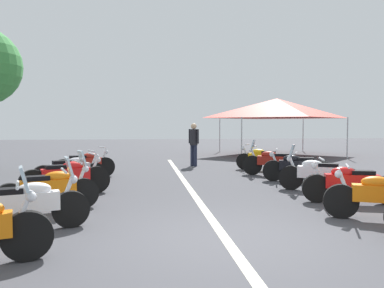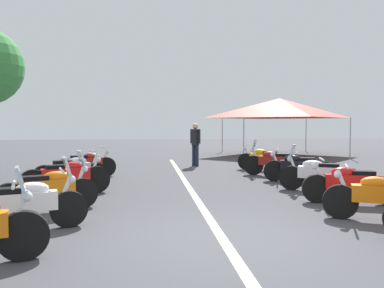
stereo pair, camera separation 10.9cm
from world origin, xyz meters
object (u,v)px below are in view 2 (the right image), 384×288
bystander_0 (195,141)px  motorcycle_left_row_1 (22,204)px  motorcycle_left_row_3 (67,176)px  motorcycle_right_row_2 (351,183)px  motorcycle_left_row_4 (71,170)px  motorcycle_right_row_4 (298,167)px  event_tent (279,108)px  motorcycle_left_row_5 (86,164)px  motorcycle_right_row_6 (264,159)px  motorcycle_right_row_5 (275,162)px  motorcycle_right_row_3 (319,174)px  motorcycle_left_row_2 (49,188)px

bystander_0 → motorcycle_left_row_1: bearing=25.0°
motorcycle_left_row_3 → motorcycle_right_row_2: bearing=-37.0°
motorcycle_left_row_3 → bystander_0: bystander_0 is taller
motorcycle_left_row_4 → motorcycle_right_row_2: 7.27m
motorcycle_right_row_4 → event_tent: size_ratio=0.33×
motorcycle_right_row_2 → motorcycle_left_row_5: bearing=-20.0°
motorcycle_left_row_3 → motorcycle_left_row_4: bearing=74.7°
motorcycle_left_row_3 → motorcycle_right_row_4: (1.46, -6.47, -0.01)m
motorcycle_left_row_5 → motorcycle_right_row_6: size_ratio=1.02×
motorcycle_left_row_5 → bystander_0: bystander_0 is taller
motorcycle_right_row_4 → motorcycle_right_row_5: (1.44, 0.25, 0.02)m
motorcycle_right_row_6 → motorcycle_left_row_4: bearing=54.5°
motorcycle_right_row_3 → event_tent: bearing=-74.7°
motorcycle_right_row_2 → motorcycle_right_row_5: (4.65, 0.15, 0.02)m
motorcycle_right_row_2 → motorcycle_right_row_3: motorcycle_right_row_3 is taller
motorcycle_left_row_2 → motorcycle_left_row_4: size_ratio=0.98×
motorcycle_left_row_2 → motorcycle_right_row_2: bearing=-23.0°
motorcycle_left_row_1 → motorcycle_left_row_2: 1.48m
motorcycle_left_row_4 → motorcycle_left_row_5: 1.65m
motorcycle_left_row_2 → motorcycle_right_row_3: 6.52m
motorcycle_right_row_4 → motorcycle_right_row_6: bearing=-67.8°
motorcycle_left_row_1 → motorcycle_left_row_4: (4.66, 0.13, -0.01)m
motorcycle_left_row_1 → motorcycle_left_row_4: bearing=73.8°
motorcycle_left_row_3 → bystander_0: size_ratio=1.16×
motorcycle_right_row_3 → bystander_0: bystander_0 is taller
motorcycle_left_row_3 → motorcycle_right_row_6: motorcycle_left_row_3 is taller
motorcycle_left_row_3 → motorcycle_left_row_4: (1.43, 0.16, -0.02)m
motorcycle_left_row_1 → event_tent: size_ratio=0.34×
motorcycle_left_row_3 → bystander_0: 7.35m
motorcycle_left_row_3 → motorcycle_right_row_5: motorcycle_right_row_5 is taller
motorcycle_left_row_4 → motorcycle_right_row_2: bearing=-48.5°
motorcycle_right_row_4 → motorcycle_right_row_5: 1.46m
motorcycle_right_row_2 → bystander_0: 8.33m
motorcycle_left_row_1 → motorcycle_right_row_5: 8.76m
motorcycle_left_row_4 → motorcycle_right_row_5: bearing=-9.6°
motorcycle_left_row_5 → motorcycle_right_row_2: size_ratio=0.91×
motorcycle_left_row_5 → motorcycle_right_row_2: (-4.83, -6.38, -0.01)m
motorcycle_left_row_4 → motorcycle_right_row_3: (-1.64, -6.51, 0.01)m
motorcycle_left_row_1 → motorcycle_right_row_2: 6.58m
motorcycle_left_row_3 → motorcycle_right_row_5: bearing=3.3°
motorcycle_left_row_3 → motorcycle_right_row_2: (-1.75, -6.38, -0.02)m
motorcycle_left_row_4 → motorcycle_left_row_1: bearing=-111.0°
motorcycle_right_row_2 → event_tent: bearing=-85.6°
motorcycle_right_row_2 → motorcycle_right_row_6: bearing=-72.3°
motorcycle_right_row_3 → bystander_0: 6.87m
motorcycle_right_row_2 → motorcycle_right_row_3: size_ratio=1.10×
motorcycle_left_row_1 → motorcycle_left_row_2: motorcycle_left_row_2 is taller
motorcycle_left_row_1 → motorcycle_right_row_3: bearing=7.6°
motorcycle_left_row_4 → motorcycle_right_row_3: bearing=-36.7°
motorcycle_left_row_3 → motorcycle_left_row_5: 3.07m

